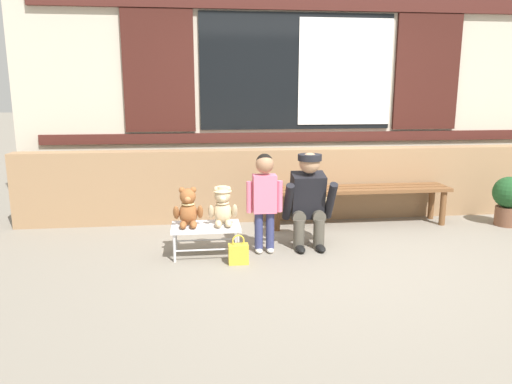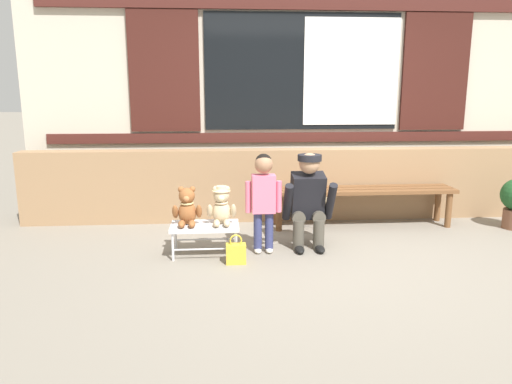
{
  "view_description": "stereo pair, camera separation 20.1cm",
  "coord_description": "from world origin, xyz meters",
  "px_view_note": "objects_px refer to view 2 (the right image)",
  "views": [
    {
      "loc": [
        -1.23,
        -4.21,
        1.55
      ],
      "look_at": [
        -0.68,
        0.43,
        0.55
      ],
      "focal_mm": 33.96,
      "sensor_mm": 36.0,
      "label": 1
    },
    {
      "loc": [
        -1.03,
        -4.23,
        1.55
      ],
      "look_at": [
        -0.68,
        0.43,
        0.55
      ],
      "focal_mm": 33.96,
      "sensor_mm": 36.0,
      "label": 2
    }
  ],
  "objects_px": {
    "teddy_bear_with_hat": "(221,206)",
    "adult_crouching": "(309,200)",
    "child_standing": "(264,192)",
    "handbag_on_ground": "(236,253)",
    "teddy_bear_plain": "(187,208)",
    "wooden_bench_long": "(362,194)",
    "small_display_bench": "(205,228)"
  },
  "relations": [
    {
      "from": "small_display_bench",
      "to": "adult_crouching",
      "type": "height_order",
      "value": "adult_crouching"
    },
    {
      "from": "teddy_bear_with_hat",
      "to": "adult_crouching",
      "type": "height_order",
      "value": "adult_crouching"
    },
    {
      "from": "small_display_bench",
      "to": "adult_crouching",
      "type": "relative_size",
      "value": 0.67
    },
    {
      "from": "wooden_bench_long",
      "to": "handbag_on_ground",
      "type": "xyz_separation_m",
      "value": [
        -1.48,
        -1.13,
        -0.28
      ]
    },
    {
      "from": "teddy_bear_plain",
      "to": "child_standing",
      "type": "distance_m",
      "value": 0.73
    },
    {
      "from": "small_display_bench",
      "to": "teddy_bear_with_hat",
      "type": "relative_size",
      "value": 1.76
    },
    {
      "from": "child_standing",
      "to": "handbag_on_ground",
      "type": "bearing_deg",
      "value": -134.17
    },
    {
      "from": "wooden_bench_long",
      "to": "child_standing",
      "type": "distance_m",
      "value": 1.49
    },
    {
      "from": "handbag_on_ground",
      "to": "wooden_bench_long",
      "type": "bearing_deg",
      "value": 37.34
    },
    {
      "from": "child_standing",
      "to": "adult_crouching",
      "type": "bearing_deg",
      "value": 15.63
    },
    {
      "from": "wooden_bench_long",
      "to": "child_standing",
      "type": "xyz_separation_m",
      "value": [
        -1.21,
        -0.85,
        0.22
      ]
    },
    {
      "from": "wooden_bench_long",
      "to": "teddy_bear_with_hat",
      "type": "distance_m",
      "value": 1.83
    },
    {
      "from": "child_standing",
      "to": "handbag_on_ground",
      "type": "xyz_separation_m",
      "value": [
        -0.27,
        -0.28,
        -0.5
      ]
    },
    {
      "from": "teddy_bear_with_hat",
      "to": "child_standing",
      "type": "height_order",
      "value": "child_standing"
    },
    {
      "from": "teddy_bear_plain",
      "to": "handbag_on_ground",
      "type": "bearing_deg",
      "value": -29.71
    },
    {
      "from": "wooden_bench_long",
      "to": "handbag_on_ground",
      "type": "relative_size",
      "value": 7.72
    },
    {
      "from": "wooden_bench_long",
      "to": "teddy_bear_with_hat",
      "type": "bearing_deg",
      "value": -151.38
    },
    {
      "from": "child_standing",
      "to": "adult_crouching",
      "type": "height_order",
      "value": "child_standing"
    },
    {
      "from": "child_standing",
      "to": "adult_crouching",
      "type": "distance_m",
      "value": 0.49
    },
    {
      "from": "wooden_bench_long",
      "to": "adult_crouching",
      "type": "relative_size",
      "value": 2.21
    },
    {
      "from": "adult_crouching",
      "to": "child_standing",
      "type": "bearing_deg",
      "value": -164.37
    },
    {
      "from": "teddy_bear_with_hat",
      "to": "child_standing",
      "type": "relative_size",
      "value": 0.38
    },
    {
      "from": "small_display_bench",
      "to": "handbag_on_ground",
      "type": "relative_size",
      "value": 2.35
    },
    {
      "from": "teddy_bear_with_hat",
      "to": "adult_crouching",
      "type": "distance_m",
      "value": 0.87
    },
    {
      "from": "teddy_bear_with_hat",
      "to": "child_standing",
      "type": "bearing_deg",
      "value": 4.11
    },
    {
      "from": "handbag_on_ground",
      "to": "teddy_bear_plain",
      "type": "bearing_deg",
      "value": 150.29
    },
    {
      "from": "teddy_bear_with_hat",
      "to": "child_standing",
      "type": "distance_m",
      "value": 0.42
    },
    {
      "from": "teddy_bear_with_hat",
      "to": "handbag_on_ground",
      "type": "distance_m",
      "value": 0.47
    },
    {
      "from": "small_display_bench",
      "to": "handbag_on_ground",
      "type": "distance_m",
      "value": 0.42
    },
    {
      "from": "teddy_bear_with_hat",
      "to": "adult_crouching",
      "type": "bearing_deg",
      "value": 10.37
    },
    {
      "from": "teddy_bear_with_hat",
      "to": "adult_crouching",
      "type": "relative_size",
      "value": 0.38
    },
    {
      "from": "handbag_on_ground",
      "to": "small_display_bench",
      "type": "bearing_deg",
      "value": 138.41
    }
  ]
}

